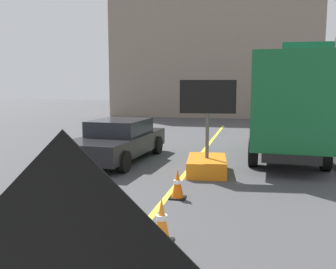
% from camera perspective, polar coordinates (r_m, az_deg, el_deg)
% --- Properties ---
extents(lane_center_stripe, '(0.14, 36.00, 0.01)m').
position_cam_1_polar(lane_center_stripe, '(6.21, -6.30, -16.73)').
color(lane_center_stripe, yellow).
rests_on(lane_center_stripe, ground).
extents(arrow_board_trailer, '(1.60, 1.92, 2.70)m').
position_cam_1_polar(arrow_board_trailer, '(10.86, 6.00, -3.44)').
color(arrow_board_trailer, orange).
rests_on(arrow_board_trailer, ground).
extents(box_truck, '(2.65, 8.04, 3.50)m').
position_cam_1_polar(box_truck, '(13.94, 17.97, 4.46)').
color(box_truck, black).
rests_on(box_truck, ground).
extents(pickup_car, '(2.26, 4.87, 1.38)m').
position_cam_1_polar(pickup_car, '(12.72, -7.71, -0.85)').
color(pickup_car, black).
rests_on(pickup_car, ground).
extents(highway_guide_sign, '(2.79, 0.25, 5.00)m').
position_cam_1_polar(highway_guide_sign, '(21.28, 22.23, 9.41)').
color(highway_guide_sign, gray).
rests_on(highway_guide_sign, ground).
extents(far_building_block, '(16.31, 6.84, 10.38)m').
position_cam_1_polar(far_building_block, '(32.25, 7.17, 12.26)').
color(far_building_block, gray).
rests_on(far_building_block, ground).
extents(traffic_cone_mid_lane, '(0.36, 0.36, 0.75)m').
position_cam_1_polar(traffic_cone_mid_lane, '(6.18, -0.98, -13.12)').
color(traffic_cone_mid_lane, black).
rests_on(traffic_cone_mid_lane, ground).
extents(traffic_cone_far_lane, '(0.36, 0.36, 0.67)m').
position_cam_1_polar(traffic_cone_far_lane, '(8.47, 1.48, -7.63)').
color(traffic_cone_far_lane, black).
rests_on(traffic_cone_far_lane, ground).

